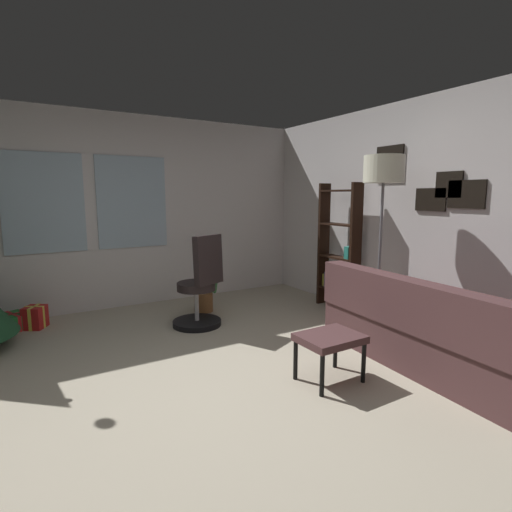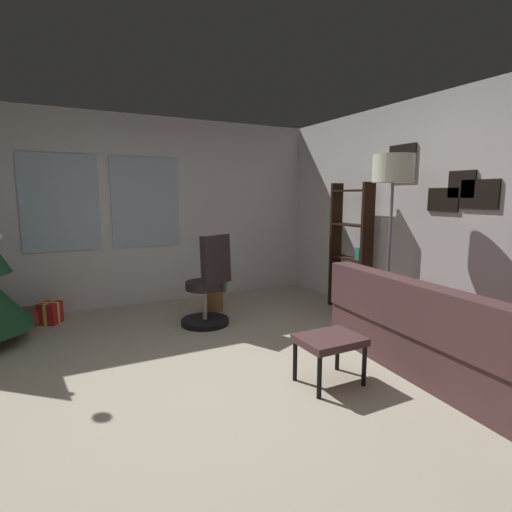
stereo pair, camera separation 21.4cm
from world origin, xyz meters
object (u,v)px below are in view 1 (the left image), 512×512
object	(u,v)px
gift_box_green	(13,322)
floor_lamp	(383,179)
footstool	(330,341)
office_chair	(200,291)
gift_box_red	(35,317)
bookshelf	(339,255)
potted_plant	(208,289)
couch	(445,336)

from	to	relation	value
gift_box_green	floor_lamp	bearing A→B (deg)	-32.79
footstool	gift_box_green	bearing A→B (deg)	128.01
office_chair	gift_box_red	bearing A→B (deg)	150.57
gift_box_green	bookshelf	xyz separation A→B (m)	(3.72, -1.27, 0.64)
gift_box_green	gift_box_red	bearing A→B (deg)	-23.12
floor_lamp	potted_plant	size ratio (longest dim) A/B	2.84
footstool	gift_box_red	xyz separation A→B (m)	(-1.98, 2.72, -0.21)
gift_box_green	footstool	bearing A→B (deg)	-51.99
couch	footstool	distance (m)	1.10
footstool	gift_box_green	distance (m)	3.58
couch	office_chair	size ratio (longest dim) A/B	2.05
couch	gift_box_red	distance (m)	4.30
gift_box_green	potted_plant	distance (m)	2.24
gift_box_red	gift_box_green	size ratio (longest dim) A/B	0.72
couch	bookshelf	world-z (taller)	bookshelf
gift_box_green	couch	bearing A→B (deg)	-43.93
gift_box_red	floor_lamp	distance (m)	4.14
gift_box_red	bookshelf	xyz separation A→B (m)	(3.51, -1.18, 0.60)
floor_lamp	couch	bearing A→B (deg)	-100.83
couch	gift_box_green	bearing A→B (deg)	136.07
gift_box_red	office_chair	distance (m)	1.90
gift_box_red	floor_lamp	world-z (taller)	floor_lamp
gift_box_red	floor_lamp	size ratio (longest dim) A/B	0.15
footstool	floor_lamp	distance (m)	1.91
couch	footstool	xyz separation A→B (m)	(-1.05, 0.32, 0.05)
couch	potted_plant	bearing A→B (deg)	112.09
bookshelf	floor_lamp	bearing A→B (deg)	-107.30
footstool	floor_lamp	bearing A→B (deg)	26.22
couch	office_chair	world-z (taller)	office_chair
gift_box_green	office_chair	size ratio (longest dim) A/B	0.38
couch	gift_box_red	xyz separation A→B (m)	(-3.04, 3.04, -0.16)
gift_box_red	potted_plant	distance (m)	2.01
couch	office_chair	bearing A→B (deg)	123.50
gift_box_red	office_chair	world-z (taller)	office_chair
office_chair	floor_lamp	world-z (taller)	floor_lamp
office_chair	floor_lamp	size ratio (longest dim) A/B	0.56
gift_box_red	bookshelf	world-z (taller)	bookshelf
couch	floor_lamp	world-z (taller)	floor_lamp
office_chair	floor_lamp	bearing A→B (deg)	-37.11
footstool	potted_plant	bearing A→B (deg)	90.47
couch	potted_plant	xyz separation A→B (m)	(-1.07, 2.64, 0.01)
gift_box_red	bookshelf	size ratio (longest dim) A/B	0.18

